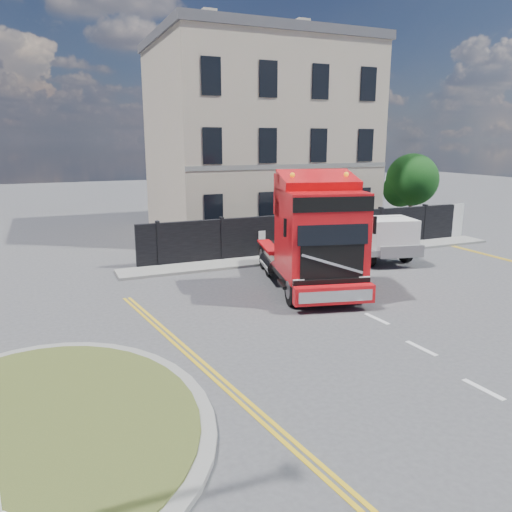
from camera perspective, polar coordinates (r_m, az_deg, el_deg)
name	(u,v)px	position (r m, az deg, el deg)	size (l,w,h in m)	color
ground	(289,328)	(15.38, 3.76, -8.20)	(120.00, 120.00, 0.00)	#424244
traffic_island	(39,427)	(11.21, -23.52, -17.45)	(6.80, 6.80, 0.17)	gray
hoarding_fence	(324,232)	(25.79, 7.81, 2.75)	(18.80, 0.25, 2.00)	black
georgian_building	(257,137)	(31.83, 0.11, 13.45)	(12.30, 10.30, 12.80)	#C2AF9A
tree	(409,182)	(32.57, 17.11, 8.07)	(3.20, 3.20, 4.80)	#382619
pavement_far	(323,254)	(24.95, 7.71, 0.20)	(20.00, 1.60, 0.12)	gray
truck	(314,240)	(18.64, 6.70, 1.81)	(4.32, 7.72, 4.37)	black
flatbed_pickup	(380,237)	(23.97, 14.02, 2.07)	(3.09, 5.50, 2.15)	slate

